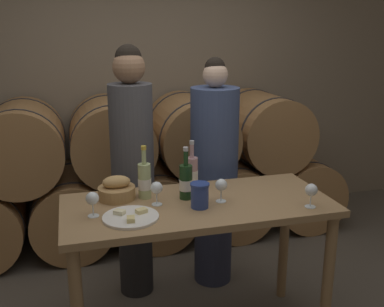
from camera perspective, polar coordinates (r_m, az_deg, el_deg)
The scene contains 15 objects.
stone_wall_back at distance 4.32m, azimuth -6.73°, elevation 12.41°, with size 10.00×0.12×3.20m.
barrel_stack at distance 3.98m, azimuth -5.07°, elevation -2.52°, with size 3.48×0.84×1.28m.
tasting_table at distance 2.60m, azimuth 0.79°, elevation -8.95°, with size 1.52×0.67×0.89m.
person_left at distance 3.06m, azimuth -7.54°, elevation -1.99°, with size 0.29×0.29×1.74m.
person_right at distance 3.21m, azimuth 2.80°, elevation -2.55°, with size 0.34×0.34×1.65m.
wine_bottle_red at distance 2.57m, azimuth -0.78°, elevation -3.56°, with size 0.08×0.08×0.31m.
wine_bottle_white at distance 2.59m, azimuth -6.04°, elevation -3.41°, with size 0.08×0.08×0.31m.
wine_bottle_rose at distance 2.75m, azimuth -0.02°, elevation -2.34°, with size 0.08×0.08×0.30m.
blue_crock at distance 2.45m, azimuth 0.99°, elevation -5.22°, with size 0.11×0.11×0.14m.
bread_basket at distance 2.62m, azimuth -9.54°, elevation -4.58°, with size 0.21×0.21×0.14m.
cheese_plate at distance 2.36m, azimuth -7.79°, elevation -7.97°, with size 0.29×0.29×0.04m.
wine_glass_far_left at distance 2.39m, azimuth -12.54°, elevation -5.68°, with size 0.07×0.07×0.13m.
wine_glass_left at distance 2.49m, azimuth -4.52°, elevation -4.46°, with size 0.07×0.07×0.13m.
wine_glass_center at distance 2.53m, azimuth 3.73°, elevation -4.09°, with size 0.07×0.07×0.13m.
wine_glass_right at distance 2.53m, azimuth 14.91°, elevation -4.58°, with size 0.07×0.07×0.13m.
Camera 1 is at (-0.66, -2.27, 1.85)m, focal length 42.00 mm.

